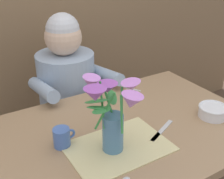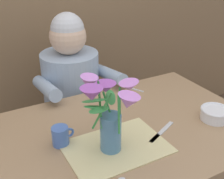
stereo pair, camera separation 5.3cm
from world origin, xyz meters
name	(u,v)px [view 2 (the right image)]	position (x,y,z in m)	size (l,w,h in m)	color
dining_table	(124,147)	(0.00, 0.00, 0.64)	(1.20, 0.80, 0.74)	#9E7A56
seated_person	(73,104)	(-0.01, 0.62, 0.56)	(0.45, 0.47, 1.14)	#4C4C56
striped_placemat	(116,147)	(-0.10, -0.10, 0.74)	(0.40, 0.28, 0.01)	beige
flower_vase	(109,111)	(-0.13, -0.11, 0.92)	(0.26, 0.24, 0.32)	teal
ceramic_bowl	(215,113)	(0.40, -0.13, 0.77)	(0.14, 0.14, 0.06)	white
dinner_knife	(162,132)	(0.13, -0.10, 0.74)	(0.19, 0.02, 0.01)	silver
ceramic_mug	(61,136)	(-0.28, 0.03, 0.78)	(0.09, 0.07, 0.08)	#476BB7
spoon_0	(131,88)	(0.24, 0.33, 0.74)	(0.07, 0.11, 0.01)	silver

